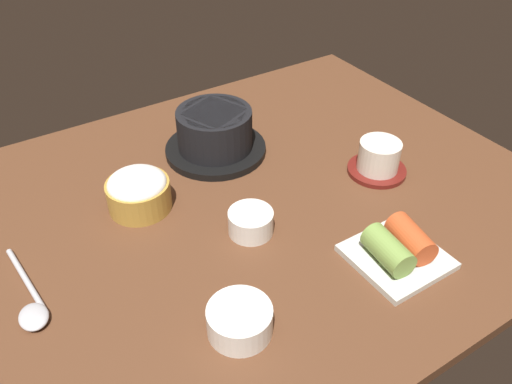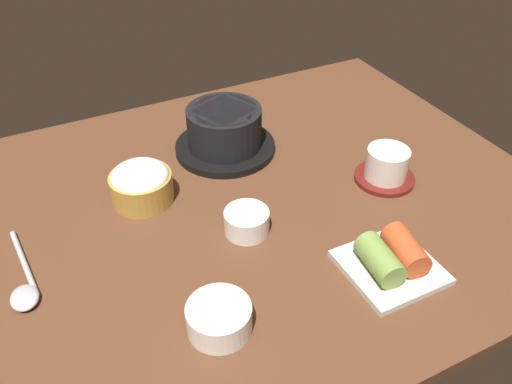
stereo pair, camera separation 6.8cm
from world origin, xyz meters
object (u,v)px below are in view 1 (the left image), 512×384
stone_pot (215,133)px  rice_bowl (138,191)px  tea_cup_with_saucer (379,159)px  banchan_cup_center (251,222)px  kimchi_plate (398,249)px  side_bowl_near (240,320)px  spoon (31,305)px

stone_pot → rice_bowl: stone_pot is taller
tea_cup_with_saucer → banchan_cup_center: 26.54cm
banchan_cup_center → kimchi_plate: 21.45cm
kimchi_plate → side_bowl_near: 25.00cm
rice_bowl → banchan_cup_center: size_ratio=1.47×
banchan_cup_center → side_bowl_near: side_bowl_near is taller
rice_bowl → tea_cup_with_saucer: 40.37cm
side_bowl_near → spoon: (-20.73, 17.25, -1.39)cm
banchan_cup_center → side_bowl_near: size_ratio=0.84×
rice_bowl → banchan_cup_center: 18.52cm
spoon → stone_pot: bearing=26.8°
stone_pot → kimchi_plate: 38.60cm
tea_cup_with_saucer → banchan_cup_center: tea_cup_with_saucer is taller
kimchi_plate → side_bowl_near: bearing=176.6°
stone_pot → kimchi_plate: bearing=-77.7°
side_bowl_near → spoon: 27.01cm
stone_pot → kimchi_plate: (8.19, -37.67, -2.02)cm
side_bowl_near → spoon: size_ratio=0.49×
kimchi_plate → side_bowl_near: kimchi_plate is taller
stone_pot → rice_bowl: size_ratio=1.83×
kimchi_plate → spoon: 49.39cm
kimchi_plate → spoon: (-45.68, 18.74, -1.36)cm
rice_bowl → side_bowl_near: (0.95, -28.89, -1.25)cm
stone_pot → kimchi_plate: size_ratio=1.48×
kimchi_plate → rice_bowl: bearing=130.5°
stone_pot → banchan_cup_center: stone_pot is taller
rice_bowl → spoon: 23.10cm
banchan_cup_center → side_bowl_near: 18.10cm
stone_pot → tea_cup_with_saucer: 28.93cm
stone_pot → side_bowl_near: stone_pot is taller
stone_pot → side_bowl_near: 39.93cm
tea_cup_with_saucer → spoon: tea_cup_with_saucer is taller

